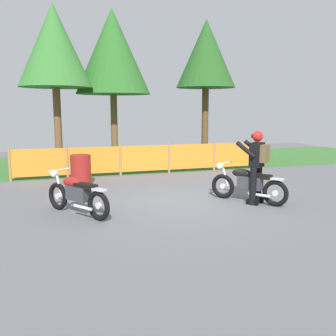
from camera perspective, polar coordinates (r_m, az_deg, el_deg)
The scene contains 10 objects.
ground at distance 8.99m, azimuth 1.96°, elevation -4.92°, with size 24.00×24.00×0.02m, color #5B5B60.
grass_verge at distance 15.14m, azimuth -6.13°, elevation 0.88°, with size 24.00×5.77×0.01m, color #386B2D.
barrier_fence at distance 12.28m, azimuth -3.55°, elevation 1.49°, with size 8.46×0.08×1.05m.
tree_leftmost at distance 14.70m, azimuth -17.25°, elevation 17.56°, with size 2.69×2.69×5.95m.
tree_near_left at distance 15.87m, azimuth -8.60°, elevation 17.35°, with size 3.07×3.07×6.19m.
tree_near_right at distance 15.84m, azimuth 5.93°, elevation 17.07°, with size 2.46×2.46×5.77m.
motorcycle_lead at distance 8.83m, azimuth 12.24°, elevation -2.39°, with size 1.24×1.60×0.91m.
motorcycle_trailing at distance 7.83m, azimuth -14.02°, elevation -3.95°, with size 1.18×1.63×0.90m.
rider_lead at distance 8.66m, azimuth 13.63°, elevation 0.77°, with size 0.73×0.78×1.69m.
oil_drum at distance 10.81m, azimuth -13.38°, elevation -0.33°, with size 0.58×0.58×0.88m, color maroon.
Camera 1 is at (-2.88, -8.23, 2.18)m, focal length 39.29 mm.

